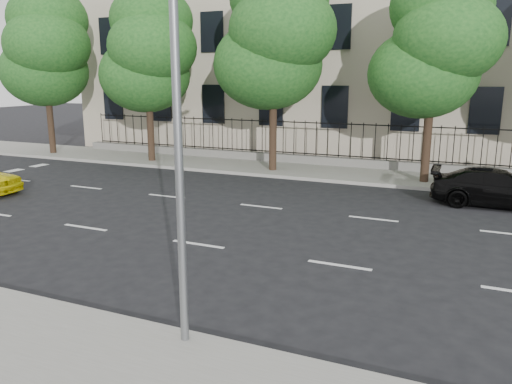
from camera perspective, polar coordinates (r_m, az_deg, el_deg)
ground at (r=12.08m, az=-12.60°, el=-9.41°), size 120.00×120.00×0.00m
far_sidewalk at (r=24.33m, az=7.00°, el=2.35°), size 60.00×4.00×0.15m
lane_markings at (r=15.92m, az=-2.57°, el=-3.55°), size 49.60×4.62×0.01m
masonry_building at (r=32.90m, az=12.21°, el=20.57°), size 34.60×12.11×18.50m
iron_fence at (r=25.85m, az=8.11°, el=4.23°), size 30.00×0.50×2.20m
street_light at (r=8.35m, az=-7.25°, el=17.06°), size 0.25×3.32×8.05m
tree_a at (r=31.85m, az=-22.83°, el=14.90°), size 5.71×5.31×9.39m
tree_b at (r=27.30m, az=-12.11°, el=15.48°), size 5.53×5.12×8.97m
tree_c at (r=24.01m, az=2.27°, el=17.48°), size 5.89×5.50×9.80m
tree_d at (r=22.41m, az=19.85°, el=15.60°), size 5.34×4.94×8.84m
black_sedan at (r=19.76m, az=25.95°, el=0.39°), size 4.62×1.93×1.33m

